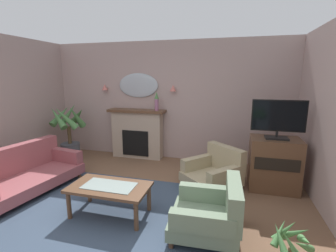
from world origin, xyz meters
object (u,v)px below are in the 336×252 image
object	(u,v)px
tv_cabinet	(274,164)
potted_plant_tall_palm	(69,131)
coffee_table	(110,190)
wall_sconce_right	(173,88)
potted_plant_small_fern	(290,252)
mantel_vase_left	(157,101)
wall_mirror	(138,85)
armchair_beside_couch	(215,171)
armchair_near_fireplace	(212,212)
fireplace	(137,134)
wall_sconce_left	(105,87)
floral_couch	(24,173)
tv_flatscreen	(278,118)

from	to	relation	value
tv_cabinet	potted_plant_tall_palm	xyz separation A→B (m)	(-4.37, 0.41, 0.21)
coffee_table	potted_plant_tall_palm	world-z (taller)	potted_plant_tall_palm
wall_sconce_right	potted_plant_small_fern	distance (m)	3.85
mantel_vase_left	potted_plant_small_fern	xyz separation A→B (m)	(2.24, -2.96, -1.07)
coffee_table	potted_plant_tall_palm	distance (m)	2.79
wall_mirror	coffee_table	size ratio (longest dim) A/B	0.87
coffee_table	armchair_beside_couch	bearing A→B (deg)	42.96
armchair_near_fireplace	potted_plant_tall_palm	distance (m)	3.99
fireplace	wall_sconce_right	xyz separation A→B (m)	(0.85, 0.09, 1.09)
wall_sconce_left	tv_cabinet	distance (m)	4.06
coffee_table	armchair_beside_couch	distance (m)	1.85
wall_mirror	armchair_beside_couch	distance (m)	2.71
floral_couch	fireplace	bearing A→B (deg)	60.67
wall_mirror	floral_couch	bearing A→B (deg)	-117.77
fireplace	potted_plant_tall_palm	size ratio (longest dim) A/B	1.04
mantel_vase_left	tv_flatscreen	xyz separation A→B (m)	(2.39, -0.94, -0.14)
potted_plant_small_fern	potted_plant_tall_palm	size ratio (longest dim) A/B	0.46
floral_couch	armchair_beside_couch	distance (m)	3.26
wall_mirror	potted_plant_tall_palm	size ratio (longest dim) A/B	0.73
mantel_vase_left	potted_plant_tall_palm	xyz separation A→B (m)	(-1.98, -0.50, -0.72)
wall_mirror	floral_couch	size ratio (longest dim) A/B	0.53
armchair_beside_couch	armchair_near_fireplace	xyz separation A→B (m)	(0.06, -1.33, 0.00)
fireplace	potted_plant_small_fern	size ratio (longest dim) A/B	2.26
mantel_vase_left	wall_mirror	xyz separation A→B (m)	(-0.50, 0.17, 0.33)
fireplace	wall_mirror	xyz separation A→B (m)	(-0.00, 0.14, 1.14)
tv_flatscreen	wall_mirror	bearing A→B (deg)	159.07
fireplace	tv_cabinet	size ratio (longest dim) A/B	1.51
coffee_table	tv_cabinet	bearing A→B (deg)	32.27
wall_mirror	coffee_table	xyz separation A→B (m)	(0.57, -2.55, -1.33)
tv_cabinet	tv_flatscreen	xyz separation A→B (m)	(0.00, -0.02, 0.80)
wall_sconce_left	armchair_near_fireplace	distance (m)	4.06
wall_sconce_right	armchair_near_fireplace	world-z (taller)	wall_sconce_right
armchair_near_fireplace	tv_cabinet	world-z (taller)	tv_cabinet
wall_mirror	potted_plant_tall_palm	distance (m)	1.93
mantel_vase_left	wall_sconce_left	size ratio (longest dim) A/B	3.02
wall_mirror	tv_cabinet	world-z (taller)	wall_mirror
fireplace	floral_couch	world-z (taller)	fireplace
fireplace	coffee_table	world-z (taller)	fireplace
tv_flatscreen	potted_plant_tall_palm	size ratio (longest dim) A/B	0.64
wall_mirror	armchair_near_fireplace	xyz separation A→B (m)	(1.98, -2.62, -1.40)
potted_plant_small_fern	mantel_vase_left	bearing A→B (deg)	127.09
floral_couch	armchair_beside_couch	world-z (taller)	floral_couch
armchair_beside_couch	mantel_vase_left	bearing A→B (deg)	141.77
fireplace	tv_flatscreen	size ratio (longest dim) A/B	1.62
wall_sconce_right	tv_cabinet	size ratio (longest dim) A/B	0.16
wall_sconce_left	tv_cabinet	size ratio (longest dim) A/B	0.16
armchair_near_fireplace	potted_plant_tall_palm	world-z (taller)	potted_plant_tall_palm
mantel_vase_left	tv_cabinet	distance (m)	2.72
armchair_beside_couch	armchair_near_fireplace	distance (m)	1.33
mantel_vase_left	armchair_near_fireplace	size ratio (longest dim) A/B	0.49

